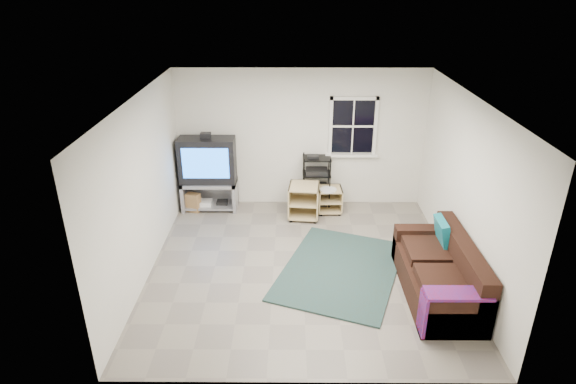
{
  "coord_description": "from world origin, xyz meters",
  "views": [
    {
      "loc": [
        -0.19,
        -6.24,
        4.09
      ],
      "look_at": [
        -0.23,
        0.4,
        1.07
      ],
      "focal_mm": 30.0,
      "sensor_mm": 36.0,
      "label": 1
    }
  ],
  "objects_px": {
    "tv_unit": "(208,168)",
    "side_table_left": "(304,199)",
    "side_table_right": "(329,198)",
    "sofa": "(440,275)",
    "av_rack": "(316,185)"
  },
  "relations": [
    {
      "from": "av_rack",
      "to": "side_table_left",
      "type": "xyz_separation_m",
      "value": [
        -0.24,
        -0.4,
        -0.11
      ]
    },
    {
      "from": "side_table_left",
      "to": "sofa",
      "type": "relative_size",
      "value": 0.33
    },
    {
      "from": "tv_unit",
      "to": "side_table_left",
      "type": "xyz_separation_m",
      "value": [
        1.78,
        -0.33,
        -0.48
      ]
    },
    {
      "from": "av_rack",
      "to": "tv_unit",
      "type": "bearing_deg",
      "value": -178.07
    },
    {
      "from": "tv_unit",
      "to": "sofa",
      "type": "relative_size",
      "value": 0.77
    },
    {
      "from": "side_table_right",
      "to": "sofa",
      "type": "relative_size",
      "value": 0.26
    },
    {
      "from": "tv_unit",
      "to": "sofa",
      "type": "xyz_separation_m",
      "value": [
        3.6,
        -2.69,
        -0.51
      ]
    },
    {
      "from": "av_rack",
      "to": "side_table_left",
      "type": "distance_m",
      "value": 0.48
    },
    {
      "from": "tv_unit",
      "to": "side_table_right",
      "type": "distance_m",
      "value": 2.32
    },
    {
      "from": "av_rack",
      "to": "side_table_left",
      "type": "bearing_deg",
      "value": -120.84
    },
    {
      "from": "av_rack",
      "to": "sofa",
      "type": "relative_size",
      "value": 0.54
    },
    {
      "from": "tv_unit",
      "to": "side_table_left",
      "type": "relative_size",
      "value": 2.36
    },
    {
      "from": "side_table_right",
      "to": "sofa",
      "type": "xyz_separation_m",
      "value": [
        1.34,
        -2.57,
        0.03
      ]
    },
    {
      "from": "sofa",
      "to": "tv_unit",
      "type": "bearing_deg",
      "value": 143.22
    },
    {
      "from": "tv_unit",
      "to": "av_rack",
      "type": "height_order",
      "value": "tv_unit"
    }
  ]
}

